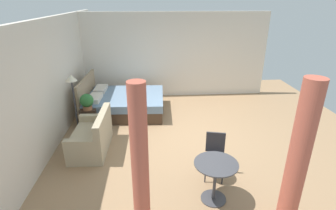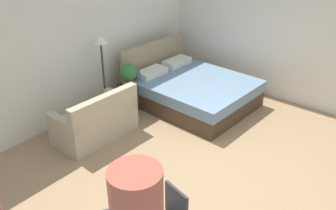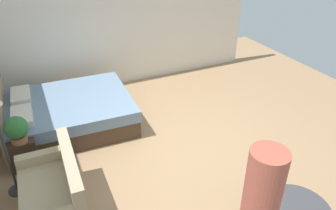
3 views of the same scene
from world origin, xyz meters
TOP-DOWN VIEW (x-y plane):
  - ground_plane at (0.00, 0.00)m, footprint 8.94×9.03m
  - wall_right at (2.97, 0.00)m, footprint 0.12×6.03m
  - bed at (1.58, 1.63)m, footprint 1.87×2.26m
  - couch at (-0.42, 2.11)m, footprint 1.33×0.76m
  - nightstand at (0.76, 2.43)m, footprint 0.41×0.40m
  - potted_plant at (0.66, 2.42)m, footprint 0.34×0.34m
  - vase at (0.88, 2.38)m, footprint 0.09×0.09m
  - cafe_chair_near_window at (-1.50, -0.32)m, footprint 0.52×0.52m

SIDE VIEW (x-z plane):
  - ground_plane at x=0.00m, z-range -0.02..0.00m
  - nightstand at x=0.76m, z-range 0.00..0.50m
  - bed at x=1.58m, z-range -0.24..0.82m
  - couch at x=-0.42m, z-range -0.13..0.72m
  - cafe_chair_near_window at x=-1.50m, z-range 0.09..0.94m
  - vase at x=0.88m, z-range 0.50..0.71m
  - potted_plant at x=0.66m, z-range 0.52..0.93m
  - wall_right at x=2.97m, z-range 0.00..2.73m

